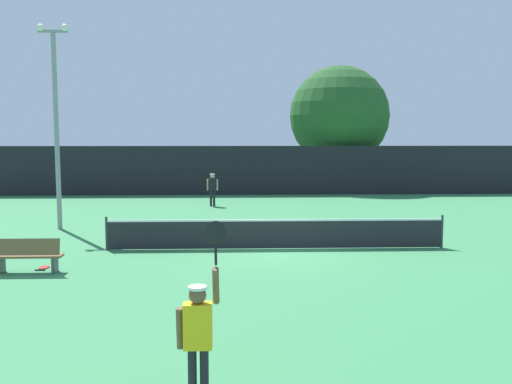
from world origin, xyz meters
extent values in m
plane|color=#387F4C|center=(0.00, 0.00, 0.00)|extent=(120.00, 120.00, 0.00)
cube|color=#232328|center=(0.00, 0.00, 0.48)|extent=(10.77, 0.03, 0.91)
cube|color=white|center=(0.00, 0.00, 0.93)|extent=(10.77, 0.04, 0.06)
cylinder|color=#333338|center=(-5.39, 0.00, 0.54)|extent=(0.08, 0.08, 1.07)
cylinder|color=#333338|center=(5.39, 0.00, 0.54)|extent=(0.08, 0.08, 1.07)
cube|color=black|center=(0.00, 16.16, 1.49)|extent=(32.92, 0.12, 2.97)
cube|color=yellow|center=(-1.79, -10.38, 1.14)|extent=(0.38, 0.22, 0.61)
sphere|color=brown|center=(-1.79, -10.38, 1.55)|extent=(0.23, 0.23, 0.23)
cylinder|color=white|center=(-1.79, -10.38, 1.65)|extent=(0.25, 0.25, 0.04)
cylinder|color=black|center=(-1.87, -10.38, 0.41)|extent=(0.12, 0.12, 0.83)
cylinder|color=black|center=(-1.71, -10.38, 0.41)|extent=(0.12, 0.12, 0.83)
cylinder|color=brown|center=(-2.03, -10.38, 1.10)|extent=(0.09, 0.18, 0.58)
cylinder|color=brown|center=(-1.55, -10.29, 1.65)|extent=(0.09, 0.33, 0.56)
cylinder|color=black|center=(-1.55, -10.23, 2.05)|extent=(0.04, 0.11, 0.28)
ellipsoid|color=black|center=(-1.55, -10.17, 2.34)|extent=(0.30, 0.13, 0.36)
cube|color=black|center=(-2.49, 10.79, 1.13)|extent=(0.38, 0.22, 0.61)
sphere|color=tan|center=(-2.49, 10.79, 1.54)|extent=(0.23, 0.23, 0.23)
cylinder|color=white|center=(-2.49, 10.79, 1.64)|extent=(0.24, 0.24, 0.04)
cylinder|color=black|center=(-2.57, 10.79, 0.41)|extent=(0.12, 0.12, 0.82)
cylinder|color=black|center=(-2.41, 10.79, 0.41)|extent=(0.12, 0.12, 0.82)
cylinder|color=tan|center=(-2.73, 10.79, 1.10)|extent=(0.09, 0.17, 0.58)
cylinder|color=tan|center=(-2.25, 10.79, 1.10)|extent=(0.09, 0.16, 0.58)
sphere|color=#CCE033|center=(-2.65, 2.67, 0.03)|extent=(0.07, 0.07, 0.07)
cylinder|color=black|center=(-6.58, -2.64, 0.02)|extent=(0.28, 0.04, 0.04)
ellipsoid|color=red|center=(-6.58, -2.32, 0.02)|extent=(0.28, 0.36, 0.04)
cube|color=brown|center=(-6.81, -2.84, 0.45)|extent=(1.80, 0.40, 0.06)
cube|color=brown|center=(-6.81, -3.02, 0.73)|extent=(1.80, 0.12, 0.44)
cube|color=#4C4C51|center=(-7.51, -2.84, 0.23)|extent=(0.08, 0.36, 0.45)
cube|color=#4C4C51|center=(-6.11, -2.84, 0.23)|extent=(0.08, 0.36, 0.45)
cylinder|color=gray|center=(-8.14, 4.09, 3.73)|extent=(0.18, 0.18, 7.47)
cube|color=gray|center=(-8.14, 4.09, 7.52)|extent=(1.10, 0.10, 0.10)
sphere|color=#F2EDCC|center=(-8.59, 4.09, 7.65)|extent=(0.28, 0.28, 0.28)
sphere|color=#F2EDCC|center=(-7.69, 4.09, 7.65)|extent=(0.28, 0.28, 0.28)
cylinder|color=brown|center=(5.66, 19.81, 1.21)|extent=(0.56, 0.56, 2.41)
sphere|color=#235123|center=(5.66, 19.81, 4.91)|extent=(6.64, 6.64, 6.64)
cube|color=black|center=(1.42, 22.39, 0.60)|extent=(2.24, 4.34, 0.90)
cube|color=#2D333D|center=(1.42, 22.09, 1.37)|extent=(1.87, 2.33, 0.64)
cylinder|color=black|center=(0.57, 23.79, 0.30)|extent=(0.22, 0.60, 0.60)
cylinder|color=black|center=(2.27, 23.79, 0.30)|extent=(0.22, 0.60, 0.60)
cylinder|color=black|center=(0.57, 20.99, 0.30)|extent=(0.22, 0.60, 0.60)
cylinder|color=black|center=(2.27, 20.99, 0.30)|extent=(0.22, 0.60, 0.60)
cube|color=black|center=(6.83, 24.91, 0.60)|extent=(2.32, 4.37, 0.90)
cube|color=#2D333D|center=(6.83, 24.61, 1.37)|extent=(1.92, 2.36, 0.64)
cylinder|color=black|center=(5.98, 26.31, 0.30)|extent=(0.22, 0.60, 0.60)
cylinder|color=black|center=(7.68, 26.31, 0.30)|extent=(0.22, 0.60, 0.60)
cylinder|color=black|center=(5.98, 23.51, 0.30)|extent=(0.22, 0.60, 0.60)
cylinder|color=black|center=(7.68, 23.51, 0.30)|extent=(0.22, 0.60, 0.60)
camera|label=1|loc=(-1.28, -17.54, 3.66)|focal=39.04mm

